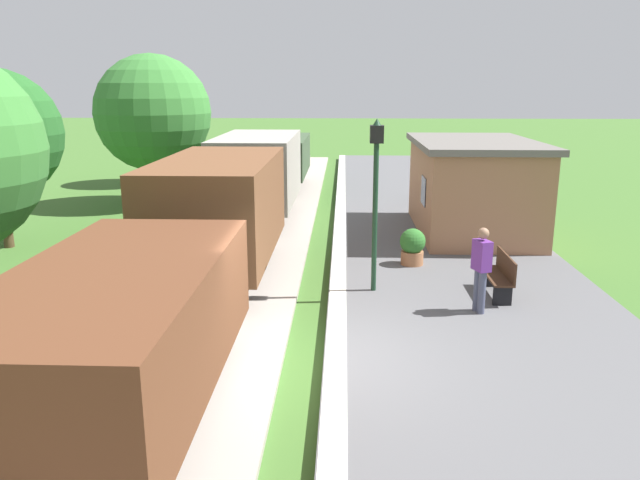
{
  "coord_description": "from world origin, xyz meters",
  "views": [
    {
      "loc": [
        0.5,
        -9.3,
        4.61
      ],
      "look_at": [
        0.05,
        2.34,
        1.65
      ],
      "focal_mm": 34.33,
      "sensor_mm": 36.0,
      "label": 1
    }
  ],
  "objects": [
    {
      "name": "platform_edge_stripe",
      "position": [
        0.4,
        0.0,
        0.25
      ],
      "size": [
        0.36,
        60.0,
        0.01
      ],
      "primitive_type": "cube",
      "color": "silver",
      "rests_on": "platform_slab"
    },
    {
      "name": "ground_plane",
      "position": [
        0.0,
        0.0,
        0.0
      ],
      "size": [
        160.0,
        160.0,
        0.0
      ],
      "primitive_type": "plane",
      "color": "#3D6628"
    },
    {
      "name": "freight_train",
      "position": [
        -2.4,
        7.92,
        1.55
      ],
      "size": [
        2.5,
        26.0,
        2.72
      ],
      "color": "brown",
      "rests_on": "rail_near"
    },
    {
      "name": "potted_planter",
      "position": [
        2.23,
        5.48,
        0.72
      ],
      "size": [
        0.64,
        0.64,
        0.92
      ],
      "color": "#9E6642",
      "rests_on": "platform_slab"
    },
    {
      "name": "bench_near_hut",
      "position": [
        3.82,
        3.2,
        0.72
      ],
      "size": [
        0.42,
        1.5,
        0.91
      ],
      "color": "#422819",
      "rests_on": "platform_slab"
    },
    {
      "name": "lamp_post_near",
      "position": [
        1.17,
        3.45,
        2.8
      ],
      "size": [
        0.28,
        0.28,
        3.7
      ],
      "color": "#193823",
      "rests_on": "platform_slab"
    },
    {
      "name": "rail_near",
      "position": [
        -1.68,
        0.0,
        0.19
      ],
      "size": [
        0.07,
        60.0,
        0.14
      ],
      "primitive_type": "cube",
      "color": "slate",
      "rests_on": "track_ballast"
    },
    {
      "name": "person_waiting",
      "position": [
        3.19,
        2.2,
        1.18
      ],
      "size": [
        0.35,
        0.44,
        1.71
      ],
      "rotation": [
        0.0,
        0.0,
        3.49
      ],
      "color": "#474C66",
      "rests_on": "platform_slab"
    },
    {
      "name": "rail_far",
      "position": [
        -3.12,
        0.0,
        0.19
      ],
      "size": [
        0.07,
        60.0,
        0.14
      ],
      "primitive_type": "cube",
      "color": "slate",
      "rests_on": "track_ballast"
    },
    {
      "name": "platform_slab",
      "position": [
        3.2,
        0.0,
        0.12
      ],
      "size": [
        6.0,
        60.0,
        0.25
      ],
      "primitive_type": "cube",
      "color": "#565659",
      "rests_on": "ground"
    },
    {
      "name": "bench_down_platform",
      "position": [
        3.82,
        14.4,
        0.72
      ],
      "size": [
        0.42,
        1.5,
        0.91
      ],
      "color": "#422819",
      "rests_on": "platform_slab"
    },
    {
      "name": "station_hut",
      "position": [
        4.4,
        9.17,
        1.65
      ],
      "size": [
        3.5,
        5.8,
        2.78
      ],
      "color": "#9E6B4C",
      "rests_on": "platform_slab"
    },
    {
      "name": "tree_field_left",
      "position": [
        -6.85,
        14.39,
        3.57
      ],
      "size": [
        4.44,
        4.44,
        5.79
      ],
      "color": "#4C3823",
      "rests_on": "ground"
    },
    {
      "name": "track_ballast",
      "position": [
        -2.4,
        0.0,
        0.06
      ],
      "size": [
        3.8,
        60.0,
        0.12
      ],
      "primitive_type": "cube",
      "color": "#9E9389",
      "rests_on": "ground"
    },
    {
      "name": "tree_field_distant",
      "position": [
        -7.91,
        19.66,
        3.92
      ],
      "size": [
        3.49,
        3.49,
        5.68
      ],
      "color": "#4C3823",
      "rests_on": "ground"
    }
  ]
}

